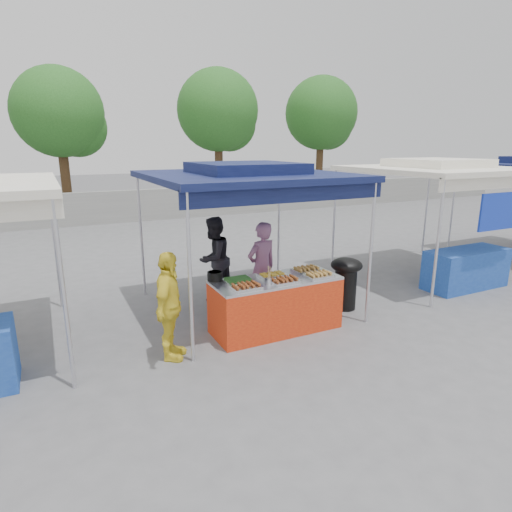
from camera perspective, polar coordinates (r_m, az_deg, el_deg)
name	(u,v)px	position (r m, az deg, el deg)	size (l,w,h in m)	color
ground_plane	(272,327)	(7.01, 2.21, -9.46)	(80.00, 80.00, 0.00)	slate
back_wall	(135,206)	(17.04, -15.83, 6.46)	(40.00, 0.25, 1.20)	gray
main_canopy	(246,175)	(7.28, -1.31, 10.77)	(3.20, 3.20, 2.57)	silver
neighbor_stall_right	(449,207)	(9.87, 24.35, 6.00)	(3.20, 3.20, 2.57)	silver
tree_1	(63,116)	(18.40, -24.34, 16.59)	(3.39, 3.31, 5.69)	#462F1B
tree_2	(221,114)	(19.91, -4.75, 18.34)	(3.59, 3.54, 6.09)	#462F1B
tree_3	(323,117)	(23.00, 8.92, 17.89)	(3.64, 3.60, 6.19)	#462F1B
vendor_table	(276,304)	(6.77, 2.65, -6.48)	(2.00, 0.80, 0.85)	red
food_tray_fl	(246,287)	(6.14, -1.35, -4.14)	(0.42, 0.30, 0.07)	silver
food_tray_fm	(284,281)	(6.42, 3.79, -3.32)	(0.42, 0.30, 0.07)	silver
food_tray_fr	(319,275)	(6.74, 8.35, -2.58)	(0.42, 0.30, 0.07)	silver
food_tray_bl	(238,281)	(6.42, -2.39, -3.30)	(0.42, 0.30, 0.07)	silver
food_tray_bm	(272,275)	(6.69, 2.16, -2.55)	(0.42, 0.30, 0.07)	silver
food_tray_br	(306,270)	(7.01, 6.70, -1.84)	(0.42, 0.30, 0.07)	silver
cooking_pot	(215,276)	(6.56, -5.51, -2.67)	(0.23, 0.23, 0.13)	black
skewer_cup	(269,281)	(6.34, 1.76, -3.40)	(0.08, 0.08, 0.10)	silver
wok_burner	(346,279)	(7.75, 11.89, -2.98)	(0.56, 0.56, 0.94)	black
crate_left	(244,310)	(7.30, -1.67, -7.21)	(0.48, 0.34, 0.29)	#1533AF
crate_right	(280,305)	(7.52, 3.28, -6.49)	(0.51, 0.35, 0.30)	#1533AF
crate_stacked	(281,288)	(7.42, 3.31, -4.34)	(0.49, 0.34, 0.29)	#1533AF
vendor_woman	(262,268)	(7.36, 0.77, -1.61)	(0.59, 0.38, 1.60)	#945E86
helper_man	(214,259)	(8.04, -5.65, -0.35)	(0.77, 0.60, 1.58)	black
customer_person	(169,307)	(5.89, -11.50, -6.62)	(0.88, 0.37, 1.51)	yellow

